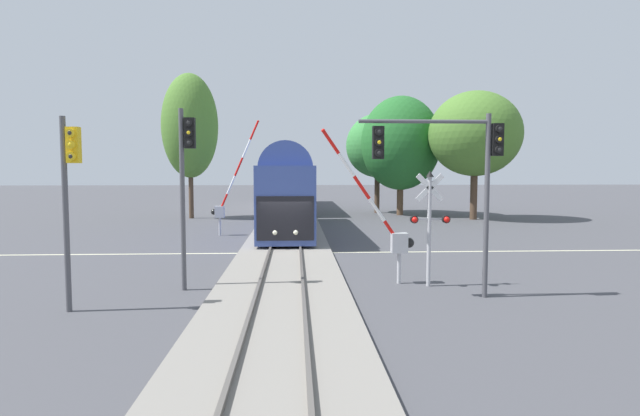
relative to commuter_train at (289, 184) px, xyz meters
name	(u,v)px	position (x,y,z in m)	size (l,w,h in m)	color
ground_plane	(285,253)	(0.00, -18.75, -2.78)	(220.00, 220.00, 0.00)	#47474C
road_centre_stripe	(285,253)	(0.00, -18.75, -2.78)	(44.00, 0.20, 0.01)	beige
railway_track	(285,251)	(0.00, -18.75, -2.69)	(4.40, 80.00, 0.32)	gray
commuter_train	(289,184)	(0.00, 0.00, 0.00)	(3.04, 40.64, 5.16)	#384C93
crossing_gate_near	(392,231)	(3.86, -25.65, -0.91)	(3.29, 0.40, 5.43)	#B7B7BC
crossing_signal_mast	(430,216)	(5.07, -26.15, -0.35)	(1.36, 0.44, 3.99)	#B2B2B7
crossing_gate_far	(224,200)	(-3.85, -11.86, -0.59)	(2.99, 0.40, 7.01)	#B7B7BC
traffic_signal_near_right	(452,160)	(5.32, -27.76, 1.55)	(4.48, 0.38, 5.75)	#4C4C51
traffic_signal_median	(186,170)	(-3.12, -26.32, 1.24)	(0.53, 0.38, 6.02)	#4C4C51
traffic_signal_near_left	(69,182)	(-5.82, -28.81, 0.91)	(0.53, 0.38, 5.51)	#4C4C51
oak_behind_train	(190,126)	(-8.12, -0.48, 4.81)	(4.57, 4.57, 11.86)	#4C3828
oak_far_right	(401,143)	(9.77, 1.71, 3.56)	(6.97, 6.97, 10.46)	brown
elm_centre_background	(377,146)	(8.10, 4.16, 3.44)	(5.81, 5.81, 9.17)	#4C3828
maple_right_background	(475,134)	(14.89, -2.59, 4.10)	(7.36, 7.36, 10.29)	#4C3828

